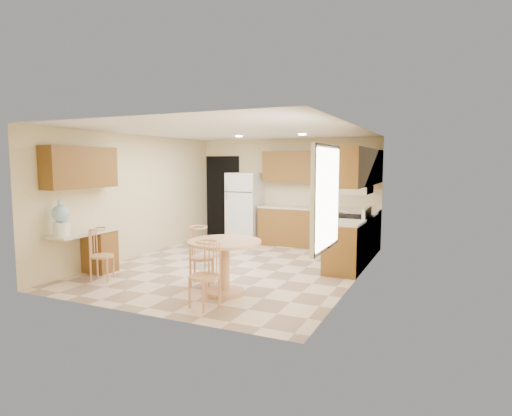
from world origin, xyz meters
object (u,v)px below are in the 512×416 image
at_px(dining_table, 225,259).
at_px(chair_desk, 98,250).
at_px(stove, 352,239).
at_px(water_crock, 61,220).
at_px(chair_table_b, 201,269).
at_px(refrigerator, 245,207).
at_px(chair_table_a, 198,251).

xyz_separation_m(dining_table, chair_desk, (-2.19, -0.27, -0.00)).
height_order(stove, water_crock, water_crock).
xyz_separation_m(dining_table, water_crock, (-2.64, -0.57, 0.51)).
xyz_separation_m(stove, chair_desk, (-3.47, -3.00, 0.05)).
height_order(chair_table_b, water_crock, water_crock).
bearing_deg(chair_desk, chair_table_b, 55.60).
xyz_separation_m(refrigerator, dining_table, (1.59, -3.95, -0.32)).
relative_size(stove, chair_desk, 1.27).
distance_m(refrigerator, water_crock, 4.64).
relative_size(dining_table, chair_table_a, 1.17).
bearing_deg(dining_table, chair_table_b, -86.11).
height_order(dining_table, chair_desk, chair_desk).
bearing_deg(chair_table_a, stove, 124.48).
relative_size(refrigerator, water_crock, 2.95).
distance_m(refrigerator, chair_table_a, 3.94).
xyz_separation_m(refrigerator, water_crock, (-1.05, -4.52, 0.18)).
bearing_deg(refrigerator, chair_table_b, -70.73).
bearing_deg(stove, water_crock, -139.94).
bearing_deg(chair_table_b, chair_table_a, -38.34).
xyz_separation_m(chair_table_a, chair_table_b, (0.60, -0.90, -0.02)).
height_order(refrigerator, chair_table_a, refrigerator).
bearing_deg(chair_desk, dining_table, 74.38).
distance_m(stove, chair_table_a, 3.16).
distance_m(dining_table, chair_table_b, 0.74).
bearing_deg(dining_table, chair_desk, -172.94).
distance_m(refrigerator, dining_table, 4.27).
bearing_deg(water_crock, chair_table_b, -3.50).
xyz_separation_m(dining_table, chair_table_a, (-0.55, 0.16, 0.04)).
bearing_deg(chair_desk, chair_table_a, 82.12).
distance_m(dining_table, chair_desk, 2.20).
distance_m(refrigerator, chair_desk, 4.27).
height_order(chair_desk, water_crock, water_crock).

